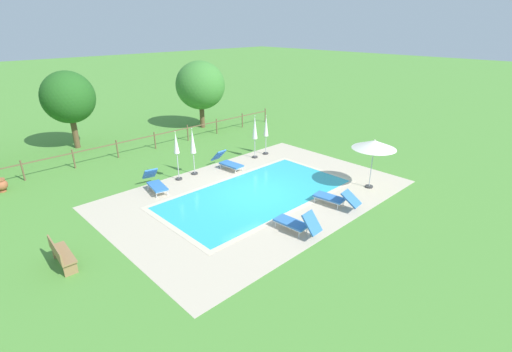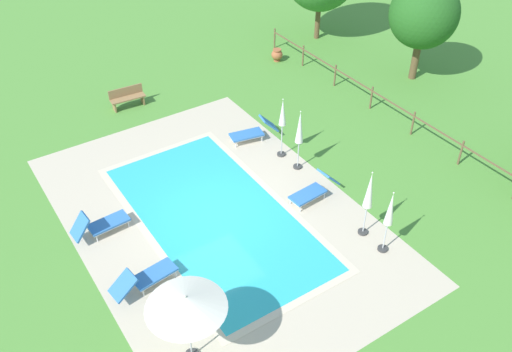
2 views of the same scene
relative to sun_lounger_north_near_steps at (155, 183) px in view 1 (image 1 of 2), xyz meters
The scene contains 18 objects.
ground_plane 4.73m from the sun_lounger_north_near_steps, 48.65° to the right, with size 160.00×160.00×0.00m, color #518E38.
pool_deck_paving 4.73m from the sun_lounger_north_near_steps, 48.65° to the right, with size 13.15×8.83×0.01m, color beige.
swimming_pool_water 4.73m from the sun_lounger_north_near_steps, 48.65° to the right, with size 8.63×4.31×0.01m, color #2DB7C6.
pool_coping_rim 4.73m from the sun_lounger_north_near_steps, 48.65° to the right, with size 9.11×4.79×0.01m.
sun_lounger_north_near_steps is the anchor object (origin of this frame).
sun_lounger_north_mid 8.18m from the sun_lounger_north_near_steps, 55.30° to the right, with size 0.85×2.07×0.82m.
sun_lounger_north_far 7.23m from the sun_lounger_north_near_steps, 75.36° to the right, with size 0.72×1.88×1.00m.
sun_lounger_north_end 4.18m from the sun_lounger_north_near_steps, ahead, with size 0.76×1.96×0.93m.
patio_umbrella_open_foreground 10.17m from the sun_lounger_north_near_steps, 42.13° to the right, with size 1.99×1.99×2.36m.
patio_umbrella_closed_row_west 6.56m from the sun_lounger_north_near_steps, ahead, with size 0.32×0.32×2.48m.
patio_umbrella_closed_row_mid_west 2.78m from the sun_lounger_north_near_steps, ahead, with size 0.32×0.32×2.45m.
patio_umbrella_closed_row_centre 2.01m from the sun_lounger_north_near_steps, 12.43° to the left, with size 0.32×0.32×2.48m.
patio_umbrella_closed_row_mid_east 7.43m from the sun_lounger_north_near_steps, ahead, with size 0.32×0.32×2.34m.
wooden_bench_lawn_side 6.02m from the sun_lounger_north_near_steps, 148.63° to the right, with size 0.54×1.52×0.87m.
terracotta_urn_near_fence 7.05m from the sun_lounger_north_near_steps, 137.29° to the left, with size 0.56×0.56×0.62m.
perimeter_fence 6.39m from the sun_lounger_north_near_steps, 60.12° to the left, with size 19.40×0.08×1.05m.
tree_west_mid 11.58m from the sun_lounger_north_near_steps, 42.48° to the left, with size 3.50×3.50×4.78m.
tree_centre 9.50m from the sun_lounger_north_near_steps, 91.40° to the left, with size 3.06×3.06×4.67m.
Camera 1 is at (-10.68, -11.00, 7.23)m, focal length 26.04 mm.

